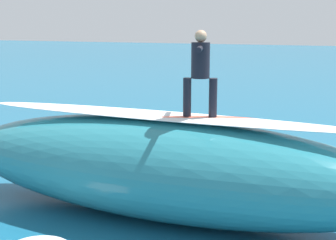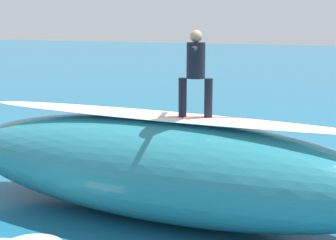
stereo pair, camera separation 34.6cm
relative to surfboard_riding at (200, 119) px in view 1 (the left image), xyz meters
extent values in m
plane|color=#196084|center=(1.16, -2.53, -1.88)|extent=(120.00, 120.00, 0.00)
ellipsoid|color=teal|center=(0.72, -0.04, -0.96)|extent=(8.66, 2.76, 1.84)
ellipsoid|color=white|center=(0.72, -0.04, 0.00)|extent=(7.30, 1.18, 0.08)
ellipsoid|color=#E0563D|center=(0.00, 0.00, 0.00)|extent=(2.29, 0.95, 0.08)
cylinder|color=black|center=(0.22, 0.05, 0.37)|extent=(0.14, 0.14, 0.66)
cylinder|color=black|center=(-0.22, -0.05, 0.37)|extent=(0.14, 0.14, 0.66)
cylinder|color=black|center=(0.00, 0.00, 1.00)|extent=(0.38, 0.38, 0.60)
sphere|color=tan|center=(0.00, 0.00, 1.41)|extent=(0.21, 0.21, 0.21)
cylinder|color=black|center=(-0.10, 0.42, 1.21)|extent=(0.21, 0.54, 0.09)
cylinder|color=black|center=(0.10, -0.42, 1.21)|extent=(0.21, 0.54, 0.09)
ellipsoid|color=#33B2D1|center=(2.67, -4.23, -1.84)|extent=(2.08, 1.84, 0.08)
cylinder|color=black|center=(2.67, -4.23, -1.65)|extent=(0.84, 0.77, 0.30)
sphere|color=tan|center=(2.27, -4.56, -1.59)|extent=(0.21, 0.21, 0.21)
cylinder|color=black|center=(3.21, -3.67, -1.73)|extent=(0.63, 0.55, 0.13)
cylinder|color=black|center=(3.32, -3.81, -1.73)|extent=(0.63, 0.55, 0.13)
ellipsoid|color=white|center=(-1.49, -3.64, -1.80)|extent=(0.99, 0.77, 0.16)
camera|label=1|loc=(-2.26, 7.98, 1.69)|focal=52.42mm
camera|label=2|loc=(-2.58, 7.86, 1.69)|focal=52.42mm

